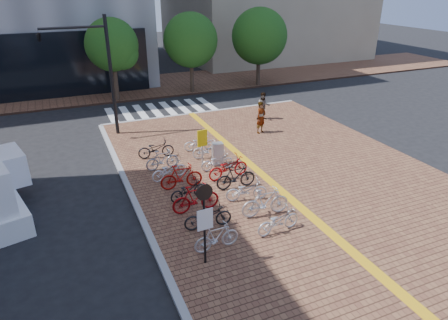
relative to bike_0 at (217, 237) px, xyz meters
name	(u,v)px	position (x,y,z in m)	size (l,w,h in m)	color
ground	(240,204)	(2.11, 2.60, -0.64)	(120.00, 120.00, 0.00)	black
sidewalk	(385,254)	(5.11, -2.40, -0.56)	(14.00, 34.00, 0.15)	brown
tactile_strip	(362,260)	(4.11, -2.40, -0.48)	(0.40, 34.00, 0.01)	gold
kerb_west	(186,318)	(-1.89, -2.40, -0.56)	(0.25, 34.00, 0.15)	gray
kerb_north	(205,113)	(5.11, 14.60, -0.56)	(14.00, 0.25, 0.15)	gray
far_sidewalk	(135,87)	(2.11, 23.60, -0.56)	(70.00, 8.00, 0.15)	brown
crosswalk	(162,110)	(2.61, 16.60, -0.63)	(7.50, 4.00, 0.01)	silver
street_trees	(204,41)	(7.15, 20.06, 3.46)	(16.20, 4.60, 6.35)	#38281E
bike_0	(217,237)	(0.00, 0.00, 0.00)	(0.46, 1.62, 0.97)	silver
bike_1	(208,216)	(0.20, 1.33, -0.02)	(0.62, 1.79, 0.94)	black
bike_2	(196,198)	(0.18, 2.57, 0.09)	(0.54, 1.91, 1.15)	#A40B0F
bike_3	(188,190)	(0.21, 3.59, -0.06)	(0.56, 1.62, 0.85)	black
bike_4	(181,176)	(0.25, 4.62, 0.07)	(0.52, 1.86, 1.12)	#B2120C
bike_5	(169,170)	(0.00, 5.68, -0.04)	(0.60, 1.71, 0.90)	white
bike_6	(162,159)	(0.01, 6.83, 0.01)	(0.46, 1.64, 0.98)	#AEAEB3
bike_7	(156,149)	(0.07, 8.30, -0.01)	(0.64, 1.82, 0.96)	black
bike_8	(278,221)	(2.41, 0.07, -0.03)	(0.61, 1.75, 0.92)	silver
bike_9	(265,202)	(2.52, 1.24, 0.09)	(0.55, 1.93, 1.16)	silver
bike_10	(247,190)	(2.38, 2.56, -0.03)	(0.61, 1.74, 0.91)	silver
bike_11	(236,177)	(2.42, 3.70, 0.06)	(0.51, 1.80, 1.08)	black
bike_12	(228,167)	(2.51, 4.73, 0.04)	(0.69, 1.99, 1.05)	#AF0C0E
bike_13	(217,161)	(2.39, 5.73, -0.06)	(0.56, 1.62, 0.85)	silver
bike_14	(208,149)	(2.47, 7.18, 0.00)	(0.46, 1.61, 0.97)	silver
bike_15	(199,143)	(2.40, 8.31, -0.07)	(0.56, 1.60, 0.84)	silver
pedestrian_a	(261,118)	(6.68, 9.41, 0.45)	(0.68, 0.45, 1.87)	gray
pedestrian_b	(263,106)	(7.99, 11.52, 0.41)	(0.87, 0.68, 1.79)	#474E5A
utility_box	(218,154)	(2.64, 6.28, 0.07)	(0.51, 0.37, 1.12)	#BCBCC1
yellow_sign	(202,141)	(1.87, 6.33, 0.82)	(0.51, 0.15, 1.89)	#B7B7BC
notice_sign	(205,215)	(-0.60, -0.53, 1.32)	(0.53, 0.13, 2.87)	black
traffic_light_pole	(79,56)	(-2.68, 12.67, 4.12)	(3.58, 1.38, 6.67)	black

